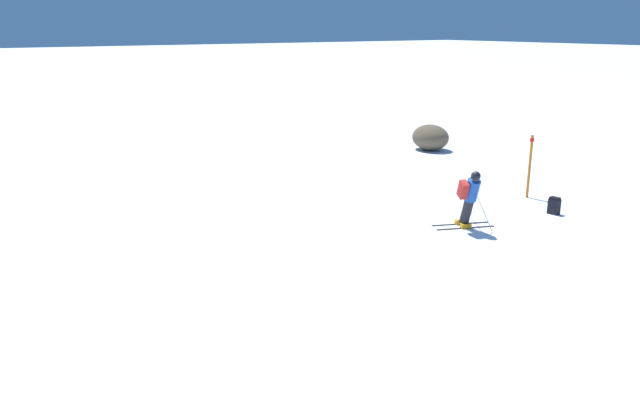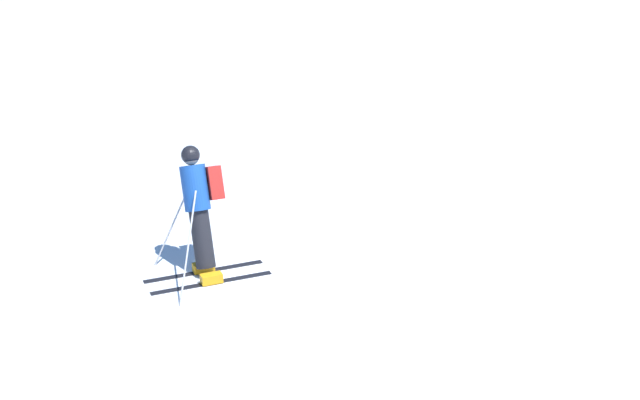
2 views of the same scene
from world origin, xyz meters
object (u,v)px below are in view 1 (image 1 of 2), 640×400
object	(u,v)px
exposed_boulder_1	(430,137)
skier	(469,197)
spare_backpack	(554,206)
trail_marker	(530,164)

from	to	relation	value
exposed_boulder_1	skier	bearing A→B (deg)	141.59
spare_backpack	exposed_boulder_1	xyz separation A→B (m)	(8.96, -3.67, 0.31)
skier	trail_marker	size ratio (longest dim) A/B	0.85
skier	spare_backpack	distance (m)	3.25
skier	exposed_boulder_1	bearing A→B (deg)	-16.29
exposed_boulder_1	spare_backpack	bearing A→B (deg)	157.73
spare_backpack	trail_marker	xyz separation A→B (m)	(1.59, -0.83, 0.84)
spare_backpack	exposed_boulder_1	bearing A→B (deg)	150.47
spare_backpack	exposed_boulder_1	world-z (taller)	exposed_boulder_1
exposed_boulder_1	trail_marker	distance (m)	7.91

